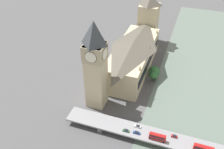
{
  "coord_description": "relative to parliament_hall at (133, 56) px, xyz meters",
  "views": [
    {
      "loc": [
        -27.56,
        175.38,
        131.85
      ],
      "look_at": [
        22.9,
        33.3,
        21.28
      ],
      "focal_mm": 40.0,
      "sensor_mm": 36.0,
      "label": 1
    }
  ],
  "objects": [
    {
      "name": "river_water",
      "position": [
        -56.35,
        8.0,
        -14.63
      ],
      "size": [
        65.64,
        360.0,
        0.3
      ],
      "primitive_type": "cube",
      "color": "slate",
      "rests_on": "ground_plane"
    },
    {
      "name": "ground_plane",
      "position": [
        -17.53,
        8.0,
        -14.78
      ],
      "size": [
        600.0,
        600.0,
        0.0
      ],
      "primitive_type": "plane",
      "color": "#4C4C4F"
    },
    {
      "name": "double_decker_bus_mid",
      "position": [
        -37.59,
        77.27,
        -6.56
      ],
      "size": [
        10.65,
        2.47,
        4.84
      ],
      "color": "red",
      "rests_on": "road_bridge"
    },
    {
      "name": "parliament_hall",
      "position": [
        0.0,
        0.0,
        0.0
      ],
      "size": [
        29.53,
        84.66,
        29.74
      ],
      "color": "#C1B28E",
      "rests_on": "ground_plane"
    },
    {
      "name": "car_southbound_extra",
      "position": [
        -23.39,
        71.05,
        -8.57
      ],
      "size": [
        4.54,
        1.75,
        1.3
      ],
      "color": "silver",
      "rests_on": "road_bridge"
    },
    {
      "name": "car_northbound_mid",
      "position": [
        -47.47,
        71.39,
        -8.5
      ],
      "size": [
        3.85,
        1.81,
        1.47
      ],
      "color": "maroon",
      "rests_on": "road_bridge"
    },
    {
      "name": "double_decker_bus_rear",
      "position": [
        -65.29,
        77.07,
        -6.48
      ],
      "size": [
        11.94,
        2.64,
        5.0
      ],
      "color": "red",
      "rests_on": "road_bridge"
    },
    {
      "name": "road_bridge",
      "position": [
        -56.35,
        74.15,
        -10.24
      ],
      "size": [
        163.28,
        13.2,
        5.54
      ],
      "color": "slate",
      "rests_on": "ground_plane"
    },
    {
      "name": "victoria_tower",
      "position": [
        0.06,
        -55.77,
        10.33
      ],
      "size": [
        18.88,
        18.88,
        54.21
      ],
      "color": "#C1B28E",
      "rests_on": "ground_plane"
    },
    {
      "name": "car_southbound_mid",
      "position": [
        -17.11,
        77.19,
        -8.58
      ],
      "size": [
        4.46,
        1.88,
        1.33
      ],
      "color": "#2D5638",
      "rests_on": "road_bridge"
    },
    {
      "name": "tree_embankment_mid",
      "position": [
        -21.33,
        11.0,
        -8.57
      ],
      "size": [
        7.05,
        7.05,
        9.76
      ],
      "color": "brown",
      "rests_on": "ground_plane"
    },
    {
      "name": "clock_tower",
      "position": [
        13.33,
        52.94,
        21.66
      ],
      "size": [
        14.46,
        14.46,
        68.24
      ],
      "color": "#C1B28E",
      "rests_on": "ground_plane"
    },
    {
      "name": "car_northbound_lead",
      "position": [
        -24.09,
        76.61,
        -8.52
      ],
      "size": [
        4.72,
        1.77,
        1.45
      ],
      "color": "navy",
      "rests_on": "road_bridge"
    },
    {
      "name": "tree_embankment_near",
      "position": [
        -20.66,
        5.67,
        -8.51
      ],
      "size": [
        9.71,
        9.71,
        11.14
      ],
      "color": "brown",
      "rests_on": "ground_plane"
    }
  ]
}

